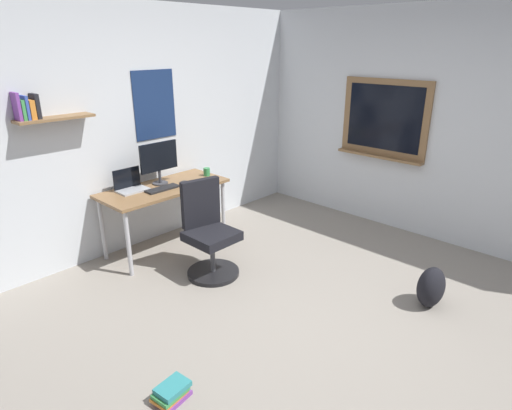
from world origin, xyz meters
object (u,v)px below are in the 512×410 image
Objects in this scene: office_chair at (209,235)px; backpack at (431,287)px; laptop at (130,185)px; desk at (164,193)px; coffee_mug at (207,172)px; book_stack_on_floor at (172,393)px; keyboard at (163,189)px; monitor_primary at (159,160)px; computer_mouse at (184,182)px.

office_chair reaches higher than backpack.
office_chair is 3.06× the size of laptop.
desk is 15.00× the size of coffee_mug.
backpack is 2.35m from book_stack_on_floor.
backpack is at bearing -69.40° from keyboard.
desk is 5.43× the size of book_stack_on_floor.
office_chair is at bearing -95.14° from monitor_primary.
monitor_primary is at bearing 84.86° from office_chair.
book_stack_on_floor is (-2.22, 0.77, -0.13)m from backpack.
book_stack_on_floor is (-1.01, -2.02, -0.72)m from laptop.
keyboard is (0.24, -0.23, -0.04)m from laptop.
desk is at bearing 54.71° from book_stack_on_floor.
backpack is at bearing -66.65° from laptop.
monitor_primary is 0.61m from coffee_mug.
office_chair is 2.10m from backpack.
laptop reaches higher than backpack.
keyboard is at bearing -175.66° from coffee_mug.
backpack is at bearing -83.33° from coffee_mug.
book_stack_on_floor is at bearing -124.57° from monitor_primary.
keyboard is 2.29m from book_stack_on_floor.
desk is 13.27× the size of computer_mouse.
backpack is at bearing -63.27° from office_chair.
backpack is (1.21, -2.79, -0.60)m from laptop.
computer_mouse is (0.26, 0.70, 0.34)m from office_chair.
office_chair reaches higher than desk.
computer_mouse reaches higher than backpack.
coffee_mug is 2.70m from backpack.
laptop is at bearing 156.40° from computer_mouse.
book_stack_on_floor is (-1.26, -1.79, -0.68)m from keyboard.
monitor_primary is 1.83× the size of book_stack_on_floor.
coffee_mug is (0.66, 0.05, 0.04)m from keyboard.
computer_mouse is 1.13× the size of coffee_mug.
laptop is (-0.31, 0.15, 0.13)m from desk.
monitor_primary reaches higher than computer_mouse.
laptop reaches higher than keyboard.
keyboard reaches higher than backpack.
desk is 0.37m from laptop.
computer_mouse is at bearing -172.48° from coffee_mug.
desk is at bearing 86.72° from office_chair.
desk is 2.83m from backpack.
laptop is 0.84× the size of keyboard.
laptop is 3.10m from backpack.
backpack is (0.31, -2.62, -0.59)m from coffee_mug.
monitor_primary reaches higher than coffee_mug.
computer_mouse is 0.41× the size of book_stack_on_floor.
coffee_mug reaches higher than computer_mouse.
keyboard is (-0.02, 0.70, 0.33)m from office_chair.
book_stack_on_floor is at bearing -130.58° from computer_mouse.
computer_mouse is at bearing -45.49° from monitor_primary.
office_chair is at bearing -88.00° from keyboard.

